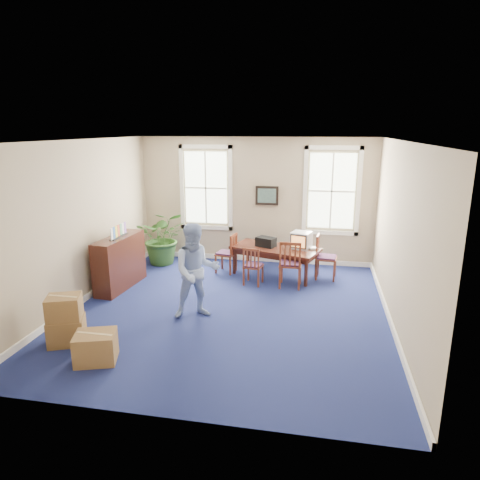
% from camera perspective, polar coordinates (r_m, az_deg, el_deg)
% --- Properties ---
extents(floor, '(6.50, 6.50, 0.00)m').
position_cam_1_polar(floor, '(8.38, -1.46, -9.30)').
color(floor, navy).
rests_on(floor, ground).
extents(ceiling, '(6.50, 6.50, 0.00)m').
position_cam_1_polar(ceiling, '(7.66, -1.62, 13.14)').
color(ceiling, white).
rests_on(ceiling, ground).
extents(wall_back, '(6.50, 0.00, 6.50)m').
position_cam_1_polar(wall_back, '(11.00, 2.07, 5.25)').
color(wall_back, tan).
rests_on(wall_back, ground).
extents(wall_front, '(6.50, 0.00, 6.50)m').
position_cam_1_polar(wall_front, '(4.88, -9.71, -7.31)').
color(wall_front, tan).
rests_on(wall_front, ground).
extents(wall_left, '(0.00, 6.50, 6.50)m').
position_cam_1_polar(wall_left, '(8.98, -20.60, 2.14)').
color(wall_left, tan).
rests_on(wall_left, ground).
extents(wall_right, '(0.00, 6.50, 6.50)m').
position_cam_1_polar(wall_right, '(7.81, 20.50, 0.37)').
color(wall_right, tan).
rests_on(wall_right, ground).
extents(baseboard_back, '(6.00, 0.04, 0.12)m').
position_cam_1_polar(baseboard_back, '(11.33, 1.98, -2.48)').
color(baseboard_back, white).
rests_on(baseboard_back, ground).
extents(baseboard_left, '(0.04, 6.50, 0.12)m').
position_cam_1_polar(baseboard_left, '(9.40, -19.59, -7.06)').
color(baseboard_left, white).
rests_on(baseboard_left, ground).
extents(baseboard_right, '(0.04, 6.50, 0.12)m').
position_cam_1_polar(baseboard_right, '(8.30, 19.33, -9.97)').
color(baseboard_right, white).
rests_on(baseboard_right, ground).
extents(window_left, '(1.40, 0.12, 2.20)m').
position_cam_1_polar(window_left, '(11.20, -4.56, 6.94)').
color(window_left, white).
rests_on(window_left, ground).
extents(window_right, '(1.40, 0.12, 2.20)m').
position_cam_1_polar(window_right, '(10.82, 12.13, 6.38)').
color(window_right, white).
rests_on(window_right, ground).
extents(wall_picture, '(0.58, 0.06, 0.48)m').
position_cam_1_polar(wall_picture, '(10.89, 3.61, 5.93)').
color(wall_picture, black).
rests_on(wall_picture, ground).
extents(conference_table, '(2.20, 1.49, 0.69)m').
position_cam_1_polar(conference_table, '(10.19, 4.69, -2.84)').
color(conference_table, '#3F1B12').
rests_on(conference_table, ground).
extents(crt_tv, '(0.54, 0.57, 0.39)m').
position_cam_1_polar(crt_tv, '(10.04, 8.17, -0.01)').
color(crt_tv, '#B7B7BC').
rests_on(crt_tv, conference_table).
extents(game_console, '(0.20, 0.23, 0.05)m').
position_cam_1_polar(game_console, '(10.03, 9.69, -1.09)').
color(game_console, white).
rests_on(game_console, conference_table).
extents(equipment_bag, '(0.52, 0.44, 0.22)m').
position_cam_1_polar(equipment_bag, '(10.13, 3.48, -0.24)').
color(equipment_bag, black).
rests_on(equipment_bag, conference_table).
extents(chair_near_left, '(0.45, 0.45, 0.88)m').
position_cam_1_polar(chair_near_left, '(9.56, 1.79, -3.40)').
color(chair_near_left, brown).
rests_on(chair_near_left, ground).
extents(chair_near_right, '(0.48, 0.48, 1.07)m').
position_cam_1_polar(chair_near_right, '(9.44, 6.76, -3.11)').
color(chair_near_right, brown).
rests_on(chair_near_right, ground).
extents(chair_end_left, '(0.51, 0.51, 0.97)m').
position_cam_1_polar(chair_end_left, '(10.33, -1.88, -1.74)').
color(chair_end_left, brown).
rests_on(chair_end_left, ground).
extents(chair_end_right, '(0.50, 0.50, 1.03)m').
position_cam_1_polar(chair_end_right, '(10.09, 11.46, -2.25)').
color(chair_end_right, brown).
rests_on(chair_end_right, ground).
extents(man, '(1.06, 0.96, 1.77)m').
position_cam_1_polar(man, '(7.84, -5.85, -4.15)').
color(man, '#97B1E5').
rests_on(man, ground).
extents(credenza, '(0.56, 1.54, 1.19)m').
position_cam_1_polar(credenza, '(9.69, -15.73, -2.75)').
color(credenza, '#3F1B12').
rests_on(credenza, ground).
extents(brochure_rack, '(0.26, 0.64, 0.28)m').
position_cam_1_polar(brochure_rack, '(9.49, -15.92, 1.48)').
color(brochure_rack, '#99999E').
rests_on(brochure_rack, credenza).
extents(potted_plant, '(1.48, 1.36, 1.39)m').
position_cam_1_polar(potted_plant, '(11.11, -10.20, 0.35)').
color(potted_plant, '#2A521E').
rests_on(potted_plant, ground).
extents(cardboard_boxes, '(1.94, 1.94, 0.86)m').
position_cam_1_polar(cardboard_boxes, '(7.53, -20.43, -9.59)').
color(cardboard_boxes, olive).
rests_on(cardboard_boxes, ground).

